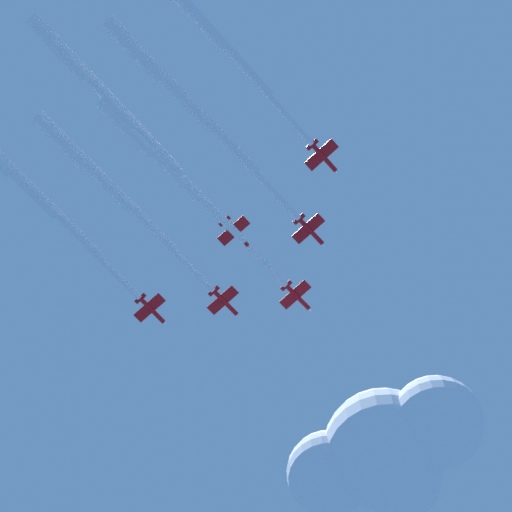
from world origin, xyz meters
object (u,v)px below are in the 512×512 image
(jet_port_mid, at_px, (106,96))
(jet_port_outer, at_px, (196,17))
(jet_starboard_inner, at_px, (182,97))
(jet_starboard_mid, at_px, (30,189))
(jet_port_inner, at_px, (105,183))
(jet_lead, at_px, (173,171))

(jet_port_mid, relative_size, jet_port_outer, 1.03)
(jet_starboard_inner, relative_size, jet_port_mid, 0.98)
(jet_starboard_inner, bearing_deg, jet_starboard_mid, -4.21)
(jet_starboard_mid, bearing_deg, jet_port_inner, -156.55)
(jet_port_inner, relative_size, jet_port_outer, 0.96)
(jet_lead, distance_m, jet_port_outer, 35.81)
(jet_port_inner, bearing_deg, jet_port_outer, 146.88)
(jet_starboard_inner, bearing_deg, jet_port_inner, -21.09)
(jet_port_inner, height_order, jet_starboard_inner, jet_port_inner)
(jet_starboard_inner, bearing_deg, jet_port_outer, 128.11)
(jet_port_outer, bearing_deg, jet_starboard_inner, -51.89)
(jet_starboard_inner, bearing_deg, jet_port_mid, 26.13)
(jet_port_outer, bearing_deg, jet_starboard_mid, -18.03)
(jet_starboard_inner, distance_m, jet_port_mid, 17.45)
(jet_starboard_mid, distance_m, jet_port_outer, 55.18)
(jet_starboard_mid, bearing_deg, jet_lead, -159.50)
(jet_starboard_mid, bearing_deg, jet_port_mid, 157.56)
(jet_lead, xyz_separation_m, jet_port_outer, (-21.43, 28.66, -1.28))
(jet_lead, height_order, jet_port_outer, jet_lead)
(jet_port_mid, distance_m, jet_starboard_mid, 28.14)
(jet_lead, relative_size, jet_port_outer, 1.01)
(jet_lead, distance_m, jet_port_inner, 15.97)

